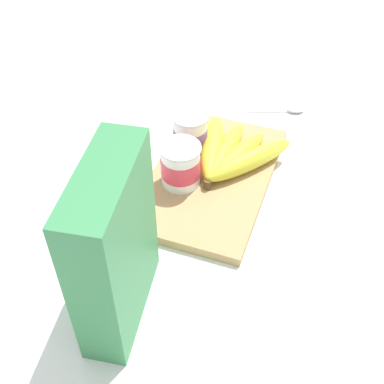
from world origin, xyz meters
TOP-DOWN VIEW (x-y plane):
  - ground_plane at (0.00, 0.00)m, footprint 2.40×2.40m
  - cutting_board at (0.00, 0.00)m, footprint 0.34×0.21m
  - cereal_box at (-0.30, 0.04)m, footprint 0.19×0.09m
  - yogurt_cup_front at (-0.04, 0.04)m, footprint 0.07×0.07m
  - yogurt_cup_back at (0.05, 0.06)m, footprint 0.07×0.07m
  - banana_bunch at (0.05, -0.02)m, footprint 0.19×0.19m
  - spoon at (0.26, -0.08)m, footprint 0.06×0.13m

SIDE VIEW (x-z plane):
  - ground_plane at x=0.00m, z-range 0.00..0.00m
  - spoon at x=0.26m, z-range 0.00..0.01m
  - cutting_board at x=0.00m, z-range 0.00..0.02m
  - banana_bunch at x=0.05m, z-range 0.02..0.06m
  - yogurt_cup_front at x=-0.04m, z-range 0.02..0.10m
  - yogurt_cup_back at x=0.05m, z-range 0.02..0.10m
  - cereal_box at x=-0.30m, z-range 0.00..0.26m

